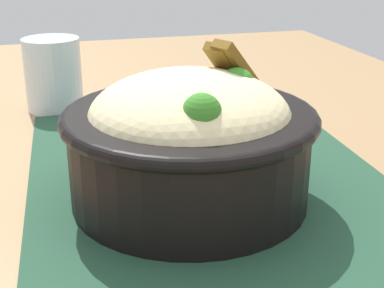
{
  "coord_description": "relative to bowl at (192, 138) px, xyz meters",
  "views": [
    {
      "loc": [
        -0.48,
        0.11,
        1.0
      ],
      "look_at": [
        -0.06,
        -0.0,
        0.83
      ],
      "focal_mm": 52.63,
      "sensor_mm": 36.0,
      "label": 1
    }
  ],
  "objects": [
    {
      "name": "table",
      "position": [
        0.06,
        0.0,
        -0.12
      ],
      "size": [
        1.37,
        0.93,
        0.77
      ],
      "color": "#99754C",
      "rests_on": "ground_plane"
    },
    {
      "name": "placemat",
      "position": [
        0.03,
        -0.02,
        -0.06
      ],
      "size": [
        0.46,
        0.34,
        0.0
      ],
      "primitive_type": "cube",
      "rotation": [
        0.0,
        0.0,
        -0.04
      ],
      "color": "#1E422D",
      "rests_on": "table"
    },
    {
      "name": "bowl",
      "position": [
        0.0,
        0.0,
        0.0
      ],
      "size": [
        0.21,
        0.21,
        0.13
      ],
      "color": "black",
      "rests_on": "placemat"
    },
    {
      "name": "fork",
      "position": [
        0.12,
        -0.02,
        -0.05
      ],
      "size": [
        0.02,
        0.12,
        0.0
      ],
      "color": "silver",
      "rests_on": "placemat"
    },
    {
      "name": "drinking_glass",
      "position": [
        0.3,
        0.1,
        -0.02
      ],
      "size": [
        0.07,
        0.07,
        0.09
      ],
      "color": "silver",
      "rests_on": "table"
    }
  ]
}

